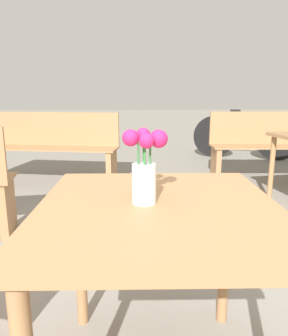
{
  "coord_description": "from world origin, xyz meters",
  "views": [
    {
      "loc": [
        -0.1,
        -1.01,
        1.08
      ],
      "look_at": [
        -0.05,
        0.02,
        0.84
      ],
      "focal_mm": 35.0,
      "sensor_mm": 36.0,
      "label": 1
    }
  ],
  "objects_px": {
    "table_front": "(158,235)",
    "bicycle": "(245,137)",
    "bench_near": "(45,145)",
    "bench_far": "(271,144)",
    "flower_vase": "(145,171)"
  },
  "relations": [
    {
      "from": "bench_near",
      "to": "table_front",
      "type": "bearing_deg",
      "value": -69.96
    },
    {
      "from": "table_front",
      "to": "bench_near",
      "type": "distance_m",
      "value": 3.14
    },
    {
      "from": "bench_near",
      "to": "bench_far",
      "type": "relative_size",
      "value": 1.2
    },
    {
      "from": "table_front",
      "to": "bench_far",
      "type": "xyz_separation_m",
      "value": [
        1.69,
        2.91,
        -0.16
      ]
    },
    {
      "from": "table_front",
      "to": "flower_vase",
      "type": "bearing_deg",
      "value": 154.0
    },
    {
      "from": "table_front",
      "to": "bench_near",
      "type": "relative_size",
      "value": 0.49
    },
    {
      "from": "flower_vase",
      "to": "bicycle",
      "type": "bearing_deg",
      "value": 65.73
    },
    {
      "from": "bench_near",
      "to": "bench_far",
      "type": "distance_m",
      "value": 2.76
    },
    {
      "from": "bench_far",
      "to": "bench_near",
      "type": "bearing_deg",
      "value": 179.15
    },
    {
      "from": "bicycle",
      "to": "bench_far",
      "type": "bearing_deg",
      "value": -97.71
    },
    {
      "from": "bench_far",
      "to": "bicycle",
      "type": "relative_size",
      "value": 0.94
    },
    {
      "from": "table_front",
      "to": "bicycle",
      "type": "relative_size",
      "value": 0.55
    },
    {
      "from": "flower_vase",
      "to": "table_front",
      "type": "bearing_deg",
      "value": -26.0
    },
    {
      "from": "bench_near",
      "to": "bicycle",
      "type": "bearing_deg",
      "value": 24.21
    },
    {
      "from": "table_front",
      "to": "bench_far",
      "type": "bearing_deg",
      "value": 59.89
    }
  ]
}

